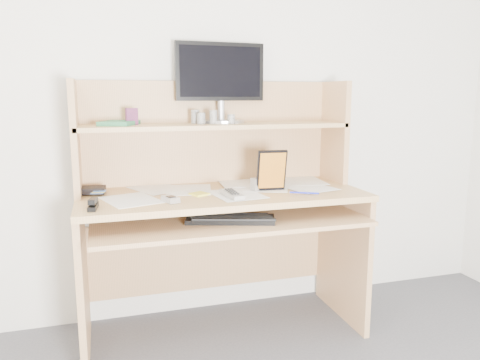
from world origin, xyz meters
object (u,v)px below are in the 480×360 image
object	(u,v)px
game_case	(272,170)
desk	(219,200)
tv_remote	(232,194)
keyboard	(230,219)
monitor	(220,80)

from	to	relation	value
game_case	desk	bearing A→B (deg)	153.15
tv_remote	game_case	xyz separation A→B (m)	(0.22, 0.07, 0.09)
tv_remote	game_case	bearing A→B (deg)	10.25
keyboard	tv_remote	size ratio (longest dim) A/B	2.23
desk	tv_remote	size ratio (longest dim) A/B	7.22
desk	game_case	world-z (taller)	desk
monitor	keyboard	bearing A→B (deg)	-102.44
game_case	monitor	xyz separation A→B (m)	(-0.18, 0.30, 0.44)
keyboard	tv_remote	xyz separation A→B (m)	(0.02, 0.06, 0.10)
desk	monitor	distance (m)	0.63
keyboard	game_case	xyz separation A→B (m)	(0.25, 0.13, 0.20)
game_case	keyboard	bearing A→B (deg)	-148.59
tv_remote	monitor	size ratio (longest dim) A/B	0.40
keyboard	game_case	distance (m)	0.34
tv_remote	monitor	world-z (taller)	monitor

